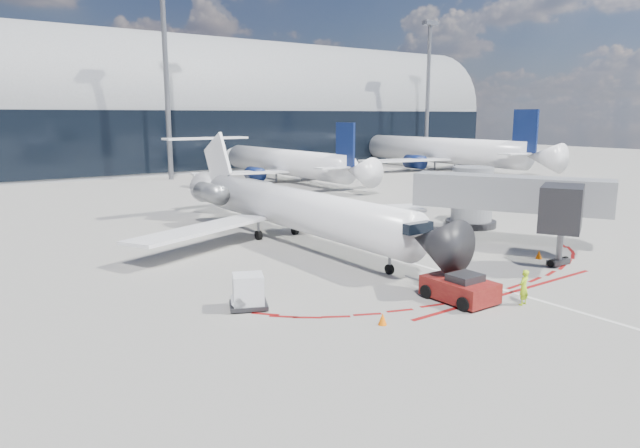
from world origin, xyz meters
TOP-DOWN VIEW (x-y plane):
  - ground at (0.00, 0.00)m, footprint 260.00×260.00m
  - apron_centerline at (0.00, 2.00)m, footprint 0.25×40.00m
  - apron_stop_bar at (0.00, -11.50)m, footprint 14.00×0.25m
  - terminal_building at (0.00, 64.97)m, footprint 150.00×24.15m
  - jet_bridge at (9.79, -3.01)m, footprint 10.03×15.20m
  - light_mast_centre at (5.00, 48.00)m, footprint 0.70×0.70m
  - light_mast_east at (55.00, 48.00)m, footprint 0.70×0.70m
  - regional_jet at (-2.80, 5.39)m, footprint 24.06×29.67m
  - pushback_tug at (-3.18, -10.83)m, footprint 2.31×5.40m
  - ramp_worker at (-1.23, -13.00)m, footprint 0.68×0.50m
  - uld_container at (-12.04, -5.89)m, footprint 2.18×2.05m
  - safety_cone_left at (-8.38, -11.11)m, footprint 0.38×0.38m
  - safety_cone_right at (7.22, -8.21)m, footprint 0.40×0.40m
  - bg_airliner_0 at (17.01, 37.24)m, footprint 30.84×32.66m
  - bg_airliner_1 at (47.18, 37.09)m, footprint 37.13×39.31m

SIDE VIEW (x-z plane):
  - ground at x=0.00m, z-range 0.00..0.00m
  - apron_centerline at x=0.00m, z-range 0.00..0.01m
  - apron_stop_bar at x=0.00m, z-range 0.00..0.01m
  - safety_cone_left at x=-8.38m, z-range 0.00..0.53m
  - safety_cone_right at x=7.22m, z-range 0.00..0.55m
  - pushback_tug at x=-3.18m, z-range -0.08..1.32m
  - uld_container at x=-12.04m, z-range -0.01..1.62m
  - ramp_worker at x=-1.23m, z-range 0.00..1.71m
  - regional_jet at x=-2.80m, z-range -1.23..6.20m
  - jet_bridge at x=9.79m, z-range 0.56..5.46m
  - bg_airliner_0 at x=17.01m, z-range 0.00..9.98m
  - bg_airliner_1 at x=47.18m, z-range 0.00..12.01m
  - terminal_building at x=0.00m, z-range -3.48..20.52m
  - light_mast_centre at x=5.00m, z-range 0.00..25.00m
  - light_mast_east at x=55.00m, z-range 0.00..25.00m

